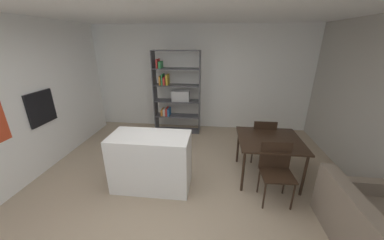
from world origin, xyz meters
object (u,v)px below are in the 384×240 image
dining_table (269,143)px  dining_chair_far (262,137)px  open_bookshelf (176,93)px  dining_chair_near (276,166)px  kitchen_island (151,161)px  built_in_oven (41,108)px

dining_table → dining_chair_far: size_ratio=1.16×
open_bookshelf → dining_chair_near: open_bookshelf is taller
kitchen_island → dining_table: kitchen_island is taller
open_bookshelf → dining_table: size_ratio=2.01×
dining_table → dining_chair_near: (-0.00, -0.52, -0.13)m
built_in_oven → dining_chair_far: built_in_oven is taller
built_in_oven → dining_chair_far: (4.05, 0.59, -0.63)m
built_in_oven → open_bookshelf: (2.09, 1.91, -0.13)m
open_bookshelf → dining_chair_far: bearing=-33.9°
kitchen_island → dining_chair_near: bearing=-1.5°
kitchen_island → dining_table: size_ratio=1.20×
kitchen_island → dining_chair_far: 2.18m
built_in_oven → open_bookshelf: size_ratio=0.28×
open_bookshelf → built_in_oven: bearing=-137.6°
kitchen_island → open_bookshelf: 2.38m
open_bookshelf → dining_chair_near: (1.95, -2.36, -0.49)m
dining_table → built_in_oven: bearing=-179.1°
open_bookshelf → dining_table: 2.71m
built_in_oven → dining_table: (4.04, 0.07, -0.50)m
dining_table → dining_chair_far: (0.00, 0.52, -0.13)m
dining_table → dining_chair_near: dining_chair_near is taller
dining_chair_far → dining_table: bearing=89.0°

